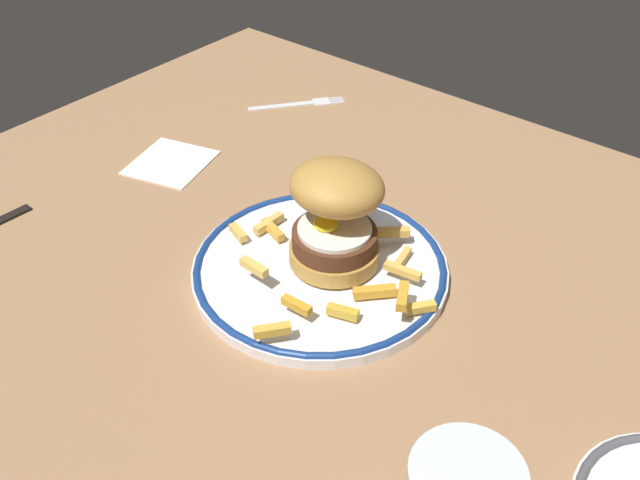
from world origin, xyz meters
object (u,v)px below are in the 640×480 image
burger (336,212)px  fork (299,103)px  dinner_plate (320,268)px  napkin (173,161)px

burger → fork: bearing=136.5°
dinner_plate → burger: 6.73cm
fork → napkin: 22.80cm
dinner_plate → fork: 38.75cm
dinner_plate → fork: dinner_plate is taller
dinner_plate → fork: size_ratio=2.21×
fork → napkin: size_ratio=1.24×
burger → fork: 38.36cm
dinner_plate → napkin: (-29.12, 5.24, -0.64)cm
burger → fork: (-27.33, 25.97, -7.08)cm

